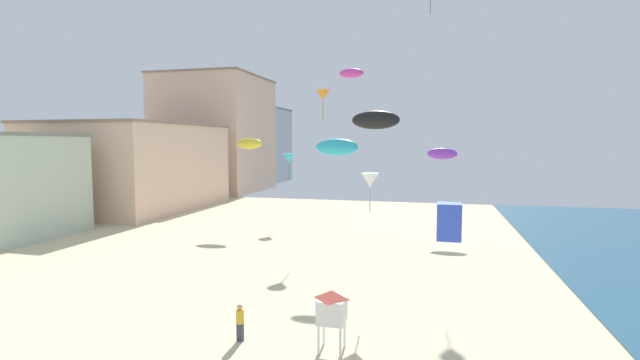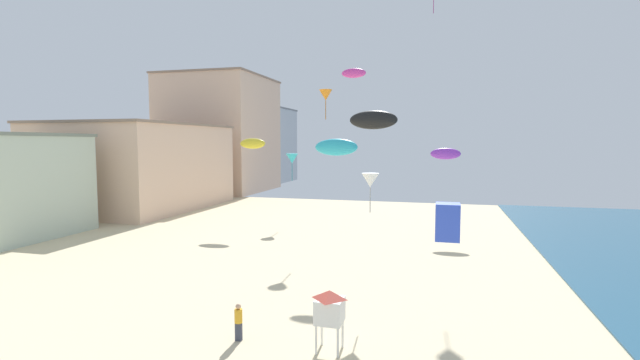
{
  "view_description": "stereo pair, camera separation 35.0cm",
  "coord_description": "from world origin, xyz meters",
  "px_view_note": "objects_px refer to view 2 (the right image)",
  "views": [
    {
      "loc": [
        11.07,
        -5.74,
        8.56
      ],
      "look_at": [
        5.07,
        17.79,
        6.56
      ],
      "focal_mm": 25.4,
      "sensor_mm": 36.0,
      "label": 1
    },
    {
      "loc": [
        11.41,
        -5.65,
        8.56
      ],
      "look_at": [
        5.07,
        17.79,
        6.56
      ],
      "focal_mm": 25.4,
      "sensor_mm": 36.0,
      "label": 2
    }
  ],
  "objects_px": {
    "kite_orange_delta": "(326,95)",
    "kite_cyan_parafoil": "(336,147)",
    "kite_magenta_parafoil": "(354,73)",
    "kite_black_parafoil": "(373,120)",
    "kite_blue_box": "(448,222)",
    "kite_cyan_delta": "(292,159)",
    "kite_flyer": "(238,320)",
    "lifeguard_stand": "(330,307)",
    "kite_white_delta": "(370,180)",
    "kite_yellow_parafoil": "(253,144)",
    "kite_purple_parafoil": "(446,154)"
  },
  "relations": [
    {
      "from": "kite_orange_delta",
      "to": "kite_cyan_parafoil",
      "type": "bearing_deg",
      "value": -73.94
    },
    {
      "from": "kite_magenta_parafoil",
      "to": "kite_black_parafoil",
      "type": "bearing_deg",
      "value": -76.71
    },
    {
      "from": "kite_blue_box",
      "to": "kite_cyan_delta",
      "type": "distance_m",
      "value": 30.29
    },
    {
      "from": "kite_flyer",
      "to": "kite_black_parafoil",
      "type": "xyz_separation_m",
      "value": [
        5.71,
        0.48,
        8.54
      ]
    },
    {
      "from": "kite_blue_box",
      "to": "kite_black_parafoil",
      "type": "distance_m",
      "value": 5.37
    },
    {
      "from": "lifeguard_stand",
      "to": "kite_white_delta",
      "type": "height_order",
      "value": "kite_white_delta"
    },
    {
      "from": "lifeguard_stand",
      "to": "kite_yellow_parafoil",
      "type": "height_order",
      "value": "kite_yellow_parafoil"
    },
    {
      "from": "lifeguard_stand",
      "to": "kite_magenta_parafoil",
      "type": "bearing_deg",
      "value": 98.86
    },
    {
      "from": "kite_flyer",
      "to": "lifeguard_stand",
      "type": "distance_m",
      "value": 4.14
    },
    {
      "from": "kite_yellow_parafoil",
      "to": "kite_magenta_parafoil",
      "type": "height_order",
      "value": "kite_magenta_parafoil"
    },
    {
      "from": "lifeguard_stand",
      "to": "kite_cyan_parafoil",
      "type": "relative_size",
      "value": 1.18
    },
    {
      "from": "kite_cyan_delta",
      "to": "kite_black_parafoil",
      "type": "height_order",
      "value": "kite_black_parafoil"
    },
    {
      "from": "kite_blue_box",
      "to": "kite_magenta_parafoil",
      "type": "relative_size",
      "value": 0.79
    },
    {
      "from": "lifeguard_stand",
      "to": "kite_blue_box",
      "type": "height_order",
      "value": "kite_blue_box"
    },
    {
      "from": "kite_black_parafoil",
      "to": "kite_purple_parafoil",
      "type": "xyz_separation_m",
      "value": [
        2.94,
        26.3,
        -1.93
      ]
    },
    {
      "from": "kite_blue_box",
      "to": "kite_purple_parafoil",
      "type": "height_order",
      "value": "kite_purple_parafoil"
    },
    {
      "from": "kite_flyer",
      "to": "lifeguard_stand",
      "type": "bearing_deg",
      "value": 30.57
    },
    {
      "from": "lifeguard_stand",
      "to": "kite_cyan_delta",
      "type": "distance_m",
      "value": 30.43
    },
    {
      "from": "kite_white_delta",
      "to": "kite_orange_delta",
      "type": "height_order",
      "value": "kite_orange_delta"
    },
    {
      "from": "kite_cyan_parafoil",
      "to": "kite_orange_delta",
      "type": "bearing_deg",
      "value": 106.06
    },
    {
      "from": "lifeguard_stand",
      "to": "kite_orange_delta",
      "type": "height_order",
      "value": "kite_orange_delta"
    },
    {
      "from": "kite_magenta_parafoil",
      "to": "kite_purple_parafoil",
      "type": "xyz_separation_m",
      "value": [
        7.31,
        7.8,
        -6.62
      ]
    },
    {
      "from": "kite_yellow_parafoil",
      "to": "kite_white_delta",
      "type": "bearing_deg",
      "value": -50.96
    },
    {
      "from": "kite_purple_parafoil",
      "to": "kite_black_parafoil",
      "type": "bearing_deg",
      "value": -96.38
    },
    {
      "from": "kite_orange_delta",
      "to": "kite_blue_box",
      "type": "relative_size",
      "value": 1.7
    },
    {
      "from": "kite_magenta_parafoil",
      "to": "lifeguard_stand",
      "type": "bearing_deg",
      "value": -81.87
    },
    {
      "from": "kite_yellow_parafoil",
      "to": "kite_purple_parafoil",
      "type": "distance_m",
      "value": 19.12
    },
    {
      "from": "kite_orange_delta",
      "to": "kite_yellow_parafoil",
      "type": "xyz_separation_m",
      "value": [
        -8.59,
        3.41,
        -4.32
      ]
    },
    {
      "from": "kite_blue_box",
      "to": "kite_cyan_delta",
      "type": "height_order",
      "value": "kite_cyan_delta"
    },
    {
      "from": "kite_black_parafoil",
      "to": "kite_cyan_parafoil",
      "type": "relative_size",
      "value": 0.88
    },
    {
      "from": "lifeguard_stand",
      "to": "kite_yellow_parafoil",
      "type": "bearing_deg",
      "value": 120.27
    },
    {
      "from": "kite_orange_delta",
      "to": "kite_purple_parafoil",
      "type": "bearing_deg",
      "value": 23.8
    },
    {
      "from": "kite_yellow_parafoil",
      "to": "kite_cyan_parafoil",
      "type": "distance_m",
      "value": 25.08
    },
    {
      "from": "kite_yellow_parafoil",
      "to": "kite_cyan_parafoil",
      "type": "xyz_separation_m",
      "value": [
        13.67,
        -21.03,
        -0.14
      ]
    },
    {
      "from": "kite_cyan_delta",
      "to": "kite_magenta_parafoil",
      "type": "distance_m",
      "value": 14.26
    },
    {
      "from": "lifeguard_stand",
      "to": "kite_flyer",
      "type": "bearing_deg",
      "value": -177.84
    },
    {
      "from": "kite_orange_delta",
      "to": "kite_cyan_delta",
      "type": "distance_m",
      "value": 9.79
    },
    {
      "from": "kite_black_parafoil",
      "to": "kite_orange_delta",
      "type": "bearing_deg",
      "value": 109.12
    },
    {
      "from": "kite_yellow_parafoil",
      "to": "kite_cyan_delta",
      "type": "relative_size",
      "value": 0.95
    },
    {
      "from": "kite_magenta_parafoil",
      "to": "kite_purple_parafoil",
      "type": "distance_m",
      "value": 12.58
    },
    {
      "from": "kite_blue_box",
      "to": "kite_black_parafoil",
      "type": "relative_size",
      "value": 0.82
    },
    {
      "from": "kite_flyer",
      "to": "kite_white_delta",
      "type": "height_order",
      "value": "kite_white_delta"
    },
    {
      "from": "kite_black_parafoil",
      "to": "kite_purple_parafoil",
      "type": "height_order",
      "value": "kite_black_parafoil"
    },
    {
      "from": "kite_magenta_parafoil",
      "to": "kite_white_delta",
      "type": "bearing_deg",
      "value": -74.71
    },
    {
      "from": "kite_orange_delta",
      "to": "kite_black_parafoil",
      "type": "bearing_deg",
      "value": -70.88
    },
    {
      "from": "kite_white_delta",
      "to": "kite_blue_box",
      "type": "xyz_separation_m",
      "value": [
        4.04,
        -4.99,
        -1.26
      ]
    },
    {
      "from": "kite_yellow_parafoil",
      "to": "kite_blue_box",
      "type": "xyz_separation_m",
      "value": [
        19.04,
        -23.47,
        -3.23
      ]
    },
    {
      "from": "kite_white_delta",
      "to": "kite_yellow_parafoil",
      "type": "relative_size",
      "value": 0.79
    },
    {
      "from": "kite_magenta_parafoil",
      "to": "kite_blue_box",
      "type": "bearing_deg",
      "value": -66.63
    },
    {
      "from": "kite_flyer",
      "to": "kite_blue_box",
      "type": "height_order",
      "value": "kite_blue_box"
    }
  ]
}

